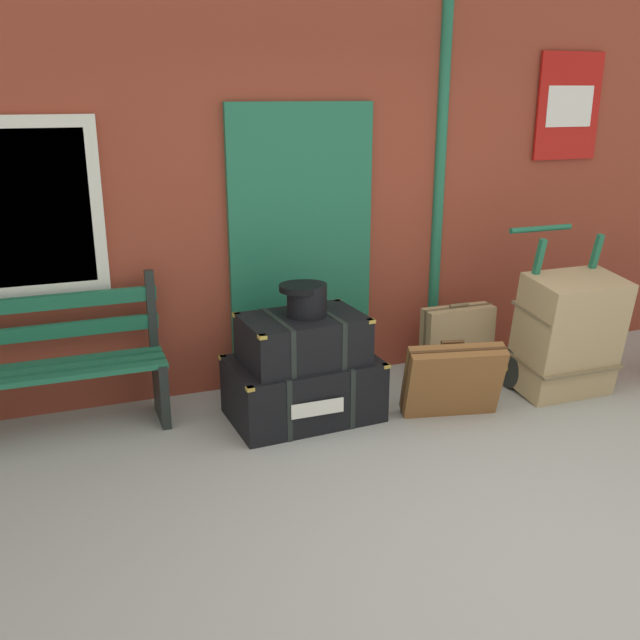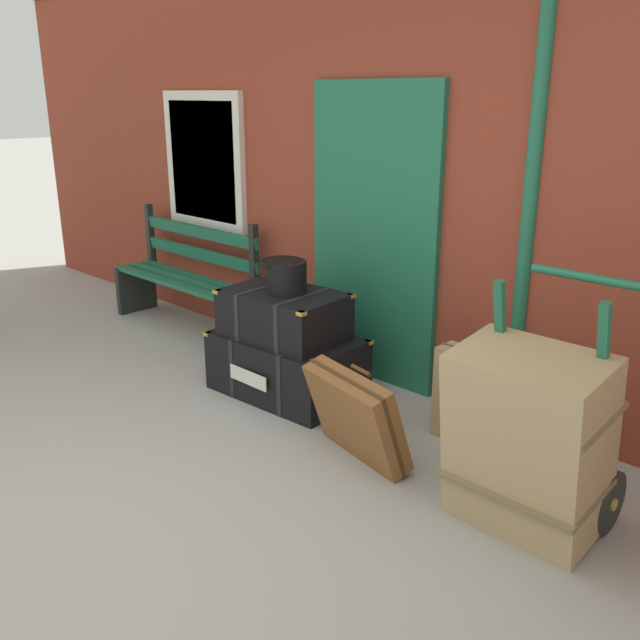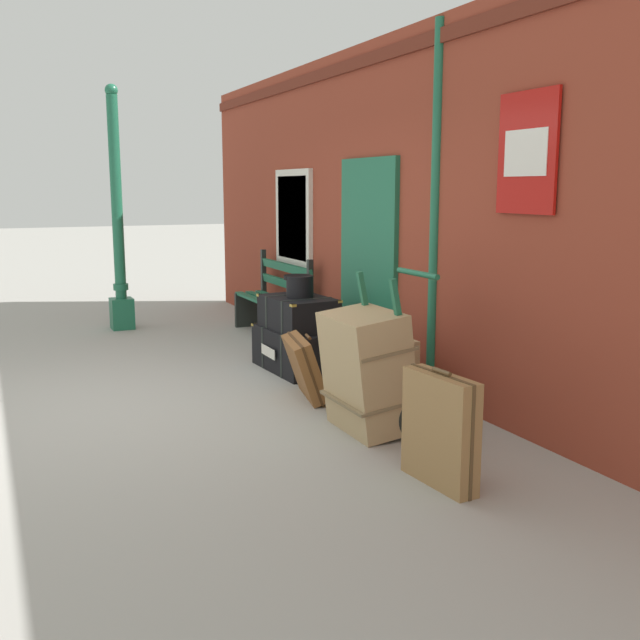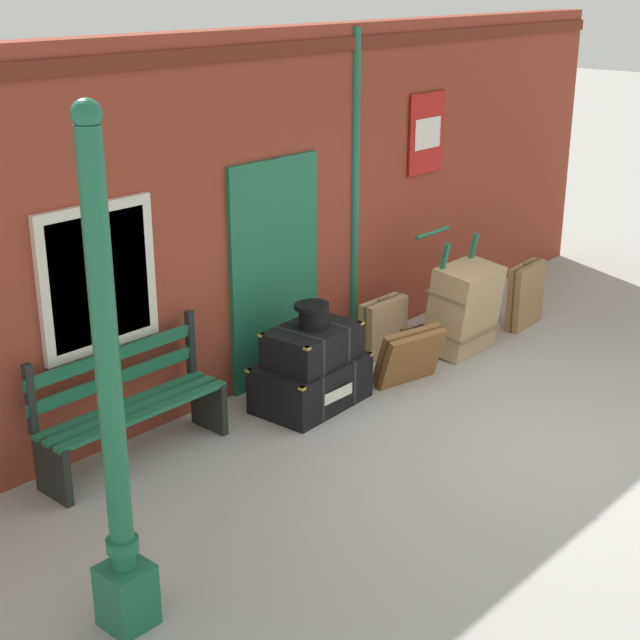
{
  "view_description": "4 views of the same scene",
  "coord_description": "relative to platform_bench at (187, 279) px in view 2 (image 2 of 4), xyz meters",
  "views": [
    {
      "loc": [
        -2.06,
        -2.52,
        2.17
      ],
      "look_at": [
        -0.48,
        1.72,
        0.72
      ],
      "focal_mm": 40.1,
      "sensor_mm": 36.0,
      "label": 1
    },
    {
      "loc": [
        2.68,
        -1.26,
        2.01
      ],
      "look_at": [
        -0.38,
        1.9,
        0.56
      ],
      "focal_mm": 38.59,
      "sensor_mm": 36.0,
      "label": 2
    },
    {
      "loc": [
        6.09,
        -1.06,
        1.81
      ],
      "look_at": [
        0.36,
        1.57,
        0.68
      ],
      "focal_mm": 41.4,
      "sensor_mm": 36.0,
      "label": 3
    },
    {
      "loc": [
        -6.26,
        -3.43,
        3.64
      ],
      "look_at": [
        -0.48,
        1.76,
        0.78
      ],
      "focal_mm": 53.22,
      "sensor_mm": 36.0,
      "label": 4
    }
  ],
  "objects": [
    {
      "name": "steamer_trunk_middle",
      "position": [
        1.68,
        -0.39,
        0.14
      ],
      "size": [
        0.85,
        0.61,
        0.33
      ],
      "color": "black",
      "rests_on": "steamer_trunk_base"
    },
    {
      "name": "brick_facade",
      "position": [
        2.24,
        0.44,
        1.15
      ],
      "size": [
        10.4,
        0.35,
        3.2
      ],
      "color": "brown",
      "rests_on": "ground"
    },
    {
      "name": "platform_bench",
      "position": [
        0.0,
        0.0,
        0.0
      ],
      "size": [
        1.6,
        0.43,
        1.01
      ],
      "color": "#1E6647",
      "rests_on": "ground"
    },
    {
      "name": "porters_trolley",
      "position": [
        3.64,
        -0.5,
        -0.17
      ],
      "size": [
        0.71,
        0.61,
        1.2
      ],
      "color": "black",
      "rests_on": "ground"
    },
    {
      "name": "ground_plane",
      "position": [
        2.26,
        -2.16,
        -0.44
      ],
      "size": [
        60.0,
        60.0,
        0.0
      ],
      "primitive_type": "plane",
      "color": "#A3A099"
    },
    {
      "name": "large_brown_trunk",
      "position": [
        3.64,
        -0.67,
        0.02
      ],
      "size": [
        0.7,
        0.54,
        0.93
      ],
      "color": "tan",
      "rests_on": "ground"
    },
    {
      "name": "suitcase_beige",
      "position": [
        3.06,
        -0.11,
        -0.16
      ],
      "size": [
        0.58,
        0.18,
        0.61
      ],
      "color": "tan",
      "rests_on": "ground"
    },
    {
      "name": "round_hatbox",
      "position": [
        1.7,
        -0.39,
        0.42
      ],
      "size": [
        0.32,
        0.28,
        0.22
      ],
      "color": "black",
      "rests_on": "steamer_trunk_middle"
    },
    {
      "name": "suitcase_cream",
      "position": [
        2.65,
        -0.75,
        -0.17
      ],
      "size": [
        0.71,
        0.44,
        0.56
      ],
      "color": "brown",
      "rests_on": "ground"
    },
    {
      "name": "steamer_trunk_base",
      "position": [
        1.69,
        -0.38,
        -0.23
      ],
      "size": [
        1.05,
        0.71,
        0.43
      ],
      "color": "black",
      "rests_on": "ground"
    }
  ]
}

